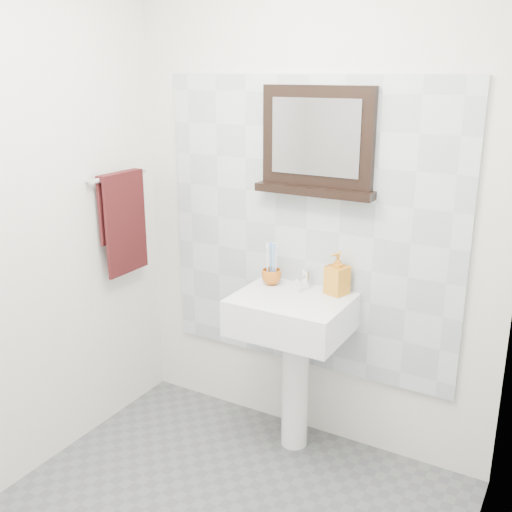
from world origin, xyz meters
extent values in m
cube|color=silver|center=(0.00, 1.10, 1.25)|extent=(2.00, 0.01, 2.50)
cube|color=silver|center=(1.00, 0.00, 1.25)|extent=(0.01, 2.20, 2.50)
cube|color=silver|center=(0.00, 1.09, 1.15)|extent=(1.60, 0.02, 1.50)
cylinder|color=white|center=(0.03, 0.92, 0.34)|extent=(0.14, 0.14, 0.68)
cube|color=white|center=(0.03, 0.86, 0.77)|extent=(0.55, 0.44, 0.18)
cylinder|color=silver|center=(0.03, 0.84, 0.85)|extent=(0.32, 0.32, 0.02)
cylinder|color=#4C4C4F|center=(0.03, 0.84, 0.86)|extent=(0.04, 0.04, 0.00)
cylinder|color=silver|center=(0.03, 1.01, 0.91)|extent=(0.04, 0.04, 0.09)
cylinder|color=silver|center=(0.03, 0.96, 0.93)|extent=(0.02, 0.10, 0.02)
cube|color=silver|center=(0.03, 1.02, 0.96)|extent=(0.02, 0.07, 0.01)
imported|color=#BD5F16|center=(-0.14, 0.97, 0.90)|extent=(0.13, 0.13, 0.08)
cylinder|color=white|center=(-0.16, 0.96, 0.97)|extent=(0.01, 0.01, 0.19)
cube|color=white|center=(-0.16, 0.96, 1.07)|extent=(0.01, 0.01, 0.03)
cylinder|color=#6AB0F3|center=(-0.13, 0.97, 0.97)|extent=(0.01, 0.01, 0.19)
cube|color=#6AB0F3|center=(-0.13, 0.97, 1.07)|extent=(0.01, 0.01, 0.03)
cylinder|color=white|center=(-0.14, 0.99, 0.97)|extent=(0.01, 0.01, 0.19)
cube|color=white|center=(-0.14, 0.99, 1.07)|extent=(0.01, 0.01, 0.03)
cylinder|color=#6AB0F3|center=(-0.15, 0.99, 0.97)|extent=(0.01, 0.01, 0.19)
cube|color=#6AB0F3|center=(-0.15, 0.99, 1.07)|extent=(0.01, 0.01, 0.03)
cylinder|color=white|center=(-0.12, 0.98, 0.97)|extent=(0.01, 0.01, 0.19)
cube|color=white|center=(-0.12, 0.98, 1.07)|extent=(0.01, 0.01, 0.03)
imported|color=#CC5F18|center=(0.20, 1.01, 0.97)|extent=(0.12, 0.12, 0.21)
cube|color=black|center=(0.05, 1.07, 1.61)|extent=(0.57, 0.06, 0.47)
cube|color=#99999E|center=(0.05, 1.03, 1.61)|extent=(0.45, 0.01, 0.36)
cube|color=black|center=(0.05, 1.04, 1.36)|extent=(0.61, 0.11, 0.04)
cylinder|color=silver|center=(-0.94, 0.77, 1.38)|extent=(0.03, 0.40, 0.03)
cylinder|color=silver|center=(-0.97, 0.58, 1.38)|extent=(0.05, 0.02, 0.02)
cylinder|color=silver|center=(-0.97, 0.96, 1.38)|extent=(0.05, 0.02, 0.02)
cube|color=black|center=(-0.93, 0.77, 1.11)|extent=(0.02, 0.30, 0.52)
cube|color=black|center=(-0.96, 0.77, 1.20)|extent=(0.02, 0.30, 0.34)
cube|color=black|center=(-0.94, 0.77, 1.39)|extent=(0.06, 0.30, 0.03)
camera|label=1|loc=(1.24, -1.59, 1.92)|focal=42.00mm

